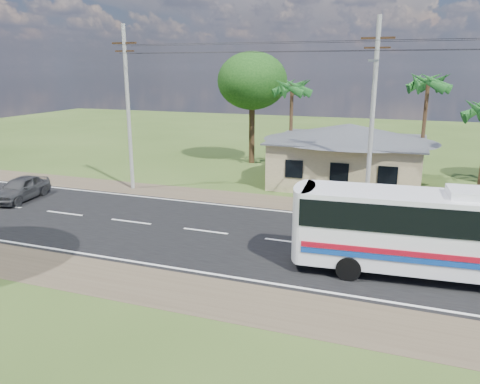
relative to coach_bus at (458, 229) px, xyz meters
The scene contains 10 objects.
ground 7.69m from the coach_bus, 165.68° to the left, with size 120.00×120.00×0.00m, color #314719.
road 7.68m from the coach_bus, 165.68° to the left, with size 120.00×16.00×0.03m.
house 16.05m from the coach_bus, 112.53° to the left, with size 12.40×10.00×5.00m.
utility_poles 10.11m from the coach_bus, 118.33° to the left, with size 32.80×2.22×11.00m.
palm_mid 18.07m from the coach_bus, 93.79° to the left, with size 2.80×2.80×8.20m.
palm_far 21.50m from the coach_bus, 122.02° to the left, with size 2.80×2.80×7.70m.
tree_behind_house 25.44m from the coach_bus, 127.38° to the left, with size 6.00×6.00×9.61m.
coach_bus is the anchor object (origin of this frame).
motorcycle 9.96m from the coach_bus, 135.21° to the left, with size 0.66×1.89×0.99m, color black.
small_car 25.51m from the coach_bus, behind, with size 1.78×4.42×1.51m, color #2D2D2F.
Camera 1 is at (5.02, -21.00, 8.27)m, focal length 35.00 mm.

